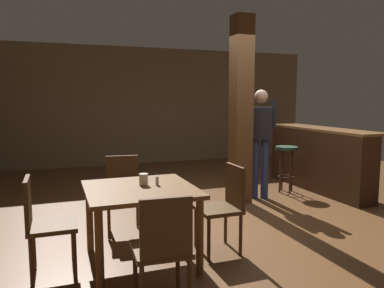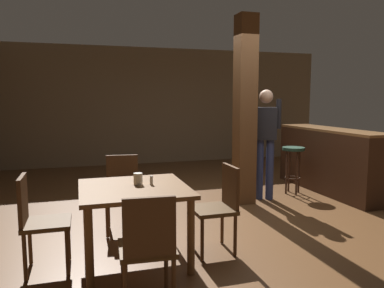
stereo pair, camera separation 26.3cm
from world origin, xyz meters
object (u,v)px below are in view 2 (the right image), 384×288
(standing_person, at_px, (265,136))
(chair_west, at_px, (38,218))
(bar_counter, at_px, (326,160))
(dining_table, at_px, (134,198))
(bar_stool_near, at_px, (293,158))
(chair_south, at_px, (148,245))
(chair_east, at_px, (220,204))
(napkin_cup, at_px, (138,179))
(chair_north, at_px, (122,189))
(salt_shaker, at_px, (151,180))

(standing_person, bearing_deg, chair_west, -152.46)
(bar_counter, bearing_deg, dining_table, -153.02)
(chair_west, xyz_separation_m, bar_stool_near, (3.80, 1.84, 0.08))
(dining_table, relative_size, chair_south, 1.15)
(chair_west, xyz_separation_m, chair_east, (1.75, -0.05, 0.00))
(chair_west, height_order, chair_south, same)
(chair_south, height_order, standing_person, standing_person)
(napkin_cup, xyz_separation_m, standing_person, (2.24, 1.58, 0.21))
(chair_south, distance_m, bar_stool_near, 4.04)
(dining_table, height_order, chair_east, chair_east)
(chair_east, height_order, standing_person, standing_person)
(chair_east, xyz_separation_m, napkin_cup, (-0.82, 0.12, 0.29))
(chair_north, bearing_deg, dining_table, -89.30)
(dining_table, height_order, standing_person, standing_person)
(chair_west, height_order, standing_person, standing_person)
(chair_north, distance_m, napkin_cup, 0.87)
(salt_shaker, xyz_separation_m, standing_person, (2.11, 1.63, 0.22))
(chair_south, bearing_deg, salt_shaker, 77.42)
(salt_shaker, xyz_separation_m, bar_counter, (3.33, 1.75, -0.23))
(dining_table, height_order, napkin_cup, napkin_cup)
(dining_table, distance_m, salt_shaker, 0.24)
(bar_stool_near, bearing_deg, bar_counter, -6.57)
(chair_south, height_order, napkin_cup, chair_south)
(napkin_cup, bearing_deg, chair_north, 94.50)
(chair_south, distance_m, standing_person, 3.50)
(chair_north, bearing_deg, chair_west, -134.17)
(dining_table, xyz_separation_m, salt_shaker, (0.18, 0.04, 0.15))
(chair_west, xyz_separation_m, napkin_cup, (0.93, 0.07, 0.29))
(salt_shaker, height_order, bar_stool_near, salt_shaker)
(dining_table, relative_size, chair_west, 1.15)
(chair_north, bearing_deg, chair_south, -90.63)
(chair_south, bearing_deg, dining_table, 88.05)
(chair_east, bearing_deg, chair_north, 133.39)
(chair_east, distance_m, salt_shaker, 0.75)
(chair_west, bearing_deg, salt_shaker, 1.39)
(chair_north, relative_size, napkin_cup, 7.78)
(bar_stool_near, bearing_deg, standing_person, -162.95)
(chair_west, height_order, napkin_cup, chair_west)
(chair_south, bearing_deg, chair_east, 43.70)
(dining_table, height_order, chair_west, chair_west)
(salt_shaker, bearing_deg, dining_table, -167.89)
(standing_person, bearing_deg, bar_stool_near, 17.05)
(salt_shaker, relative_size, bar_counter, 0.04)
(dining_table, xyz_separation_m, napkin_cup, (0.05, 0.08, 0.17))
(napkin_cup, distance_m, salt_shaker, 0.13)
(chair_east, height_order, chair_south, same)
(dining_table, bearing_deg, standing_person, 36.00)
(chair_east, distance_m, bar_counter, 3.21)
(dining_table, xyz_separation_m, chair_west, (-0.88, 0.01, -0.12))
(standing_person, bearing_deg, chair_south, -132.13)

